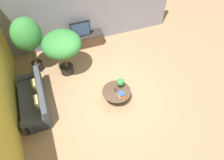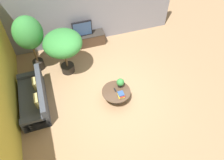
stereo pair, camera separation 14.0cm
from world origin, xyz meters
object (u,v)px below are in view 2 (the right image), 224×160
object	(u,v)px
potted_palm_tall	(28,35)
potted_palm_corner	(63,44)
media_console	(84,40)
television	(82,29)
coffee_table	(116,94)
potted_plant_tabletop	(120,83)
couch_by_wall	(34,98)

from	to	relation	value
potted_palm_tall	potted_palm_corner	bearing A→B (deg)	-27.32
potted_palm_corner	media_console	bearing A→B (deg)	54.35
potted_palm_tall	television	bearing A→B (deg)	21.48
media_console	potted_palm_tall	size ratio (longest dim) A/B	0.81
media_console	coffee_table	world-z (taller)	media_console
potted_plant_tabletop	television	bearing A→B (deg)	100.72
coffee_table	potted_palm_corner	distance (m)	2.50
coffee_table	potted_plant_tabletop	world-z (taller)	potted_plant_tabletop
coffee_table	couch_by_wall	distance (m)	2.73
media_console	coffee_table	distance (m)	3.20
media_console	potted_palm_corner	size ratio (longest dim) A/B	1.03
potted_palm_tall	coffee_table	bearing A→B (deg)	-45.68
coffee_table	potted_palm_corner	size ratio (longest dim) A/B	0.54
television	coffee_table	size ratio (longest dim) A/B	0.84
potted_palm_tall	potted_palm_corner	size ratio (longest dim) A/B	1.27
potted_palm_tall	couch_by_wall	bearing A→B (deg)	-99.91
potted_palm_tall	potted_plant_tabletop	world-z (taller)	potted_palm_tall
potted_palm_corner	television	bearing A→B (deg)	54.31
media_console	potted_plant_tabletop	size ratio (longest dim) A/B	5.54
coffee_table	couch_by_wall	world-z (taller)	couch_by_wall
coffee_table	potted_palm_tall	world-z (taller)	potted_palm_tall
potted_palm_corner	potted_plant_tabletop	size ratio (longest dim) A/B	5.40
potted_plant_tabletop	potted_palm_corner	bearing A→B (deg)	131.76
coffee_table	television	bearing A→B (deg)	96.54
television	media_console	bearing A→B (deg)	90.00
coffee_table	potted_palm_corner	bearing A→B (deg)	125.05
television	potted_plant_tabletop	world-z (taller)	television
couch_by_wall	potted_plant_tabletop	distance (m)	2.92
media_console	potted_palm_tall	world-z (taller)	potted_palm_tall
potted_plant_tabletop	couch_by_wall	bearing A→B (deg)	169.77
media_console	potted_palm_tall	distance (m)	2.51
couch_by_wall	potted_palm_tall	bearing A→B (deg)	170.09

